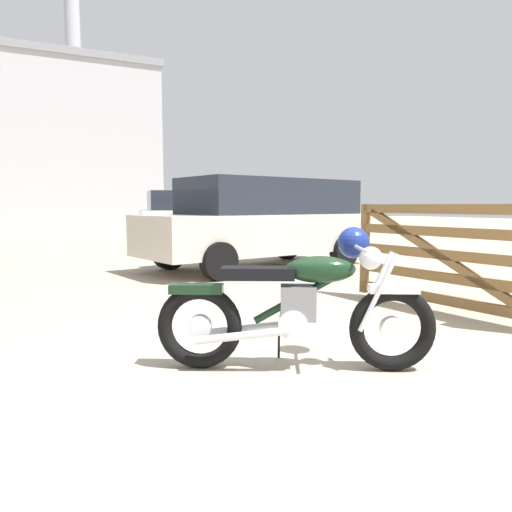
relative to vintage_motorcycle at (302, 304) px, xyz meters
The scene contains 6 objects.
ground_plane 0.57m from the vintage_motorcycle, 51.06° to the right, with size 80.00×80.00×0.00m, color tan.
vintage_motorcycle is the anchor object (origin of this frame).
timber_gate 2.60m from the vintage_motorcycle, 14.67° to the left, with size 0.39×2.54×1.60m.
dark_sedan_left 5.99m from the vintage_motorcycle, 64.97° to the left, with size 4.94×2.60×1.74m.
white_estate_far 14.13m from the vintage_motorcycle, 72.09° to the left, with size 4.93×2.57×1.74m.
industrial_building 37.05m from the vintage_motorcycle, 93.54° to the left, with size 21.26×11.01×25.62m.
Camera 1 is at (-2.11, -2.78, 1.23)m, focal length 33.87 mm.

